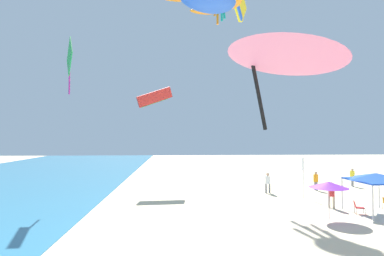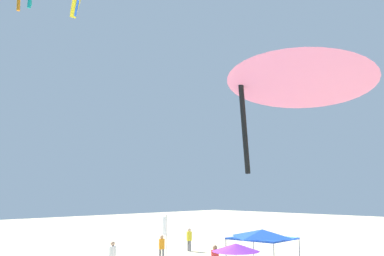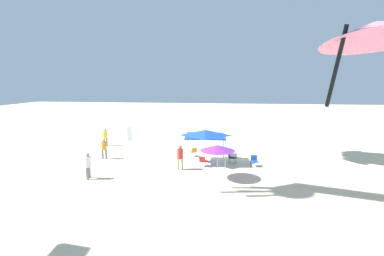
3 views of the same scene
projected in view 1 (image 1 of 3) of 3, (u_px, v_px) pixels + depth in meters
name	position (u px, v px, depth m)	size (l,w,h in m)	color
canopy_tent	(376.00, 177.00, 20.13)	(3.31, 3.07, 2.65)	#B7B7BC
beach_umbrella	(329.00, 185.00, 18.81)	(2.29, 2.29, 2.30)	silver
folding_chair_left_of_tent	(358.00, 206.00, 20.09)	(0.70, 0.77, 0.82)	black
banner_flag	(303.00, 173.00, 25.20)	(0.36, 0.06, 3.36)	silver
person_beachcomber	(316.00, 179.00, 28.59)	(0.46, 0.41, 1.74)	slate
person_far_stroller	(352.00, 176.00, 30.80)	(0.47, 0.43, 1.81)	slate
person_by_tent	(331.00, 193.00, 21.67)	(0.43, 0.43, 1.83)	#C6B28C
person_near_umbrella	(268.00, 181.00, 27.27)	(0.43, 0.48, 1.79)	slate
kite_diamond_green	(70.00, 59.00, 26.85)	(3.26, 1.60, 5.11)	green
kite_delta_pink	(287.00, 47.00, 11.94)	(5.98, 6.02, 3.99)	pink
kite_parafoil_red	(155.00, 97.00, 32.04)	(2.05, 3.69, 2.41)	red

